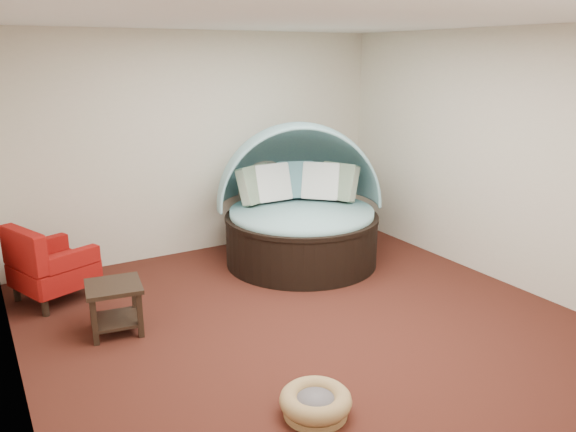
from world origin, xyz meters
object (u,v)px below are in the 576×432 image
canopy_daybed (300,198)px  pet_basket (316,403)px  side_table (115,301)px  red_armchair (49,266)px

canopy_daybed → pet_basket: size_ratio=3.98×
side_table → red_armchair: bearing=112.0°
red_armchair → side_table: bearing=-89.1°
canopy_daybed → red_armchair: 2.96m
canopy_daybed → red_armchair: (-2.92, 0.24, -0.41)m
red_armchair → side_table: red_armchair is taller
pet_basket → red_armchair: size_ratio=0.67×
pet_basket → red_armchair: 3.34m
canopy_daybed → side_table: bearing=-140.5°
red_armchair → pet_basket: bearing=-87.3°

